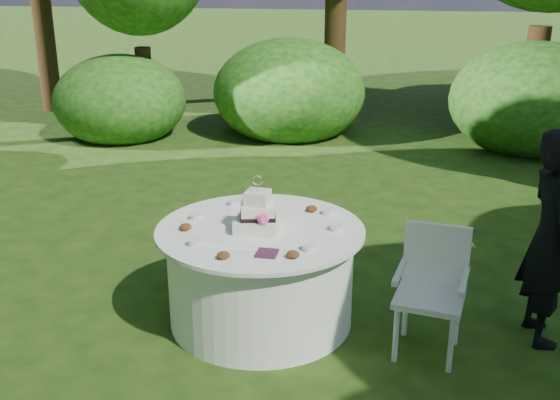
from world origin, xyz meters
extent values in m
plane|color=#1C330E|center=(0.00, 0.00, 0.00)|extent=(80.00, 80.00, 0.00)
cube|color=#461E38|center=(0.15, -0.46, 0.78)|extent=(0.14, 0.14, 0.02)
ellipsoid|color=white|center=(-0.12, -0.42, 0.78)|extent=(0.48, 0.07, 0.01)
imported|color=black|center=(2.08, 0.14, 0.79)|extent=(0.47, 0.63, 1.58)
cylinder|color=white|center=(0.00, 0.00, 0.37)|extent=(1.40, 1.40, 0.74)
cylinder|color=silver|center=(0.00, 0.00, 0.76)|extent=(1.56, 1.56, 0.03)
cube|color=beige|center=(-0.01, -0.04, 0.82)|extent=(0.32, 0.32, 0.10)
cube|color=white|center=(-0.01, -0.04, 0.92)|extent=(0.29, 0.29, 0.10)
cube|color=white|center=(-0.01, -0.04, 1.02)|extent=(0.18, 0.18, 0.10)
cube|color=black|center=(-0.01, -0.04, 0.89)|extent=(0.31, 0.31, 0.03)
sphere|color=#F849A2|center=(0.06, -0.17, 0.91)|extent=(0.08, 0.08, 0.08)
cylinder|color=silver|center=(-0.01, -0.04, 1.09)|extent=(0.01, 0.01, 0.05)
torus|color=white|center=(-0.01, -0.04, 1.16)|extent=(0.08, 0.02, 0.08)
cube|color=silver|center=(1.25, -0.24, 0.44)|extent=(0.53, 0.53, 0.04)
cube|color=white|center=(1.29, -0.03, 0.68)|extent=(0.46, 0.12, 0.46)
cylinder|color=white|center=(1.04, -0.39, 0.21)|extent=(0.04, 0.04, 0.42)
cylinder|color=silver|center=(1.41, -0.45, 0.21)|extent=(0.04, 0.04, 0.42)
cylinder|color=white|center=(1.10, -0.02, 0.21)|extent=(0.04, 0.04, 0.42)
cylinder|color=white|center=(1.47, -0.09, 0.21)|extent=(0.04, 0.04, 0.42)
cube|color=silver|center=(1.04, -0.20, 0.60)|extent=(0.11, 0.42, 0.04)
cube|color=silver|center=(1.47, -0.28, 0.60)|extent=(0.11, 0.42, 0.04)
cylinder|color=silver|center=(0.42, -0.33, 0.79)|extent=(0.10, 0.10, 0.04)
cylinder|color=silver|center=(-0.31, 0.45, 0.79)|extent=(0.10, 0.10, 0.04)
cylinder|color=silver|center=(0.47, 0.38, 0.79)|extent=(0.10, 0.10, 0.04)
cylinder|color=silver|center=(0.56, 0.07, 0.79)|extent=(0.10, 0.10, 0.04)
cylinder|color=silver|center=(-0.52, 0.09, 0.79)|extent=(0.10, 0.10, 0.04)
cylinder|color=silver|center=(-0.38, -0.40, 0.79)|extent=(0.10, 0.10, 0.04)
ellipsoid|color=#562D16|center=(0.33, 0.41, 0.79)|extent=(0.09, 0.09, 0.05)
ellipsoid|color=#562D16|center=(-0.12, -0.58, 0.79)|extent=(0.09, 0.09, 0.05)
ellipsoid|color=#562D16|center=(0.33, -0.48, 0.79)|extent=(0.09, 0.09, 0.05)
ellipsoid|color=#562D16|center=(-0.53, -0.15, 0.79)|extent=(0.09, 0.09, 0.05)
camera|label=1|loc=(0.99, -4.41, 2.60)|focal=42.00mm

